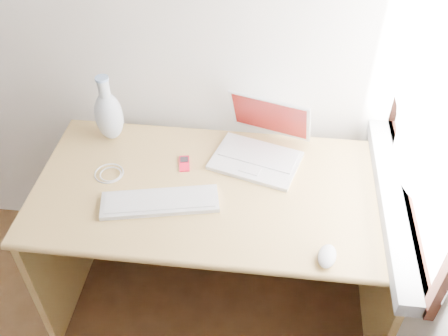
# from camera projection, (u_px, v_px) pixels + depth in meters

# --- Properties ---
(window) EXTENTS (0.11, 0.99, 1.10)m
(window) POSITION_uv_depth(u_px,v_px,m) (437.00, 89.00, 1.53)
(window) COLOR silver
(window) RESTS_ON right_wall
(desk) EXTENTS (1.44, 0.72, 0.76)m
(desk) POSITION_uv_depth(u_px,v_px,m) (221.00, 210.00, 2.16)
(desk) COLOR tan
(desk) RESTS_ON floor
(laptop) EXTENTS (0.40, 0.37, 0.23)m
(laptop) POSITION_uv_depth(u_px,v_px,m) (257.00, 145.00, 2.06)
(laptop) COLOR white
(laptop) RESTS_ON desk
(external_keyboard) EXTENTS (0.46, 0.22, 0.02)m
(external_keyboard) POSITION_uv_depth(u_px,v_px,m) (160.00, 202.00, 1.88)
(external_keyboard) COLOR white
(external_keyboard) RESTS_ON desk
(mouse) EXTENTS (0.08, 0.11, 0.04)m
(mouse) POSITION_uv_depth(u_px,v_px,m) (327.00, 256.00, 1.68)
(mouse) COLOR white
(mouse) RESTS_ON desk
(ipod) EXTENTS (0.06, 0.10, 0.01)m
(ipod) POSITION_uv_depth(u_px,v_px,m) (184.00, 164.00, 2.05)
(ipod) COLOR red
(ipod) RESTS_ON desk
(cable_coil) EXTENTS (0.15, 0.15, 0.01)m
(cable_coil) POSITION_uv_depth(u_px,v_px,m) (109.00, 173.00, 2.00)
(cable_coil) COLOR white
(cable_coil) RESTS_ON desk
(remote) EXTENTS (0.04, 0.08, 0.01)m
(remote) POSITION_uv_depth(u_px,v_px,m) (152.00, 197.00, 1.90)
(remote) COLOR white
(remote) RESTS_ON desk
(vase) EXTENTS (0.12, 0.12, 0.30)m
(vase) POSITION_uv_depth(u_px,v_px,m) (109.00, 114.00, 2.10)
(vase) COLOR silver
(vase) RESTS_ON desk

